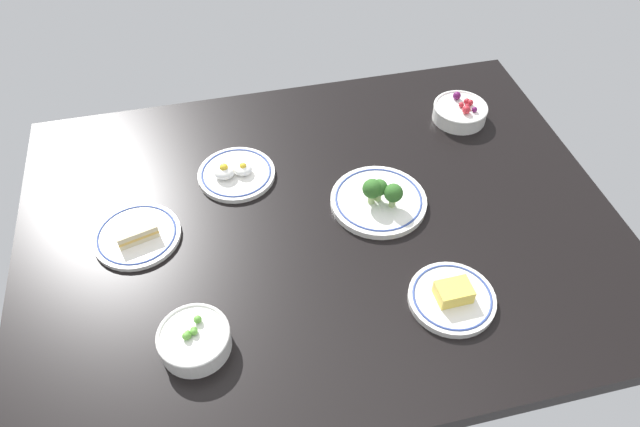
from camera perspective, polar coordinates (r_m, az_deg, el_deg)
dining_table at (r=133.44cm, az=0.00°, el=-1.16°), size 134.16×101.75×4.00cm
bowl_peas at (r=113.26cm, az=-12.20°, el=-11.98°), size 13.70×13.70×5.87cm
plate_broccoli at (r=134.44cm, az=5.80°, el=1.49°), size 22.30×22.30×8.10cm
plate_eggs at (r=142.39cm, az=-8.28°, el=3.94°), size 18.67×18.67×4.88cm
plate_cheese at (r=120.35cm, az=12.81°, el=-8.00°), size 17.56×17.56×4.67cm
plate_sandwich at (r=133.78cm, az=-17.52°, el=-1.92°), size 19.07×19.07×4.24cm
bowl_berries at (r=161.43cm, az=13.55°, el=9.69°), size 14.32×14.32×6.07cm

